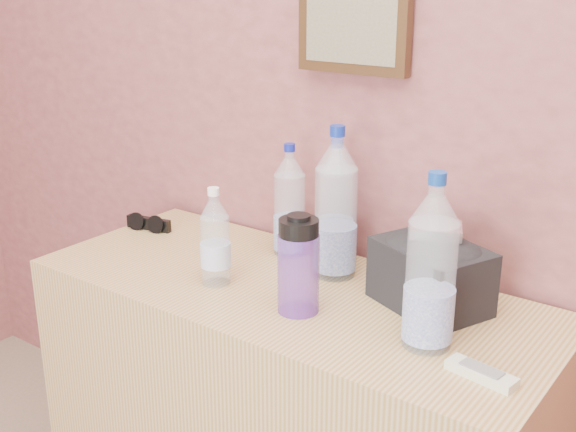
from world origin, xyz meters
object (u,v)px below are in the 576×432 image
Objects in this scene: nalgene_bottle at (298,265)px; ac_remote at (481,373)px; sunglasses at (149,224)px; pet_large_d at (431,272)px; pet_small at (215,242)px; foil_packet at (436,230)px; pet_large_c at (336,211)px; dresser at (289,429)px; pet_large_b at (336,208)px; toiletry_bag at (431,272)px; pet_large_a at (289,206)px.

nalgene_bottle is 0.45m from ac_remote.
pet_large_d is at bearing -20.82° from sunglasses.
pet_small is 1.78× the size of ac_remote.
pet_large_d is 0.20m from foil_packet.
pet_large_c reaches higher than pet_small.
pet_small is (-0.16, -0.08, 0.50)m from dresser.
pet_large_b is 2.27× the size of sunglasses.
dresser is 9.50× the size of ac_remote.
pet_large_b reaches higher than nalgene_bottle.
pet_large_d reaches higher than toiletry_bag.
dresser is 5.35× the size of pet_small.
ac_remote is at bearing -22.49° from sunglasses.
pet_large_a is at bearing -0.13° from sunglasses.
pet_large_d reaches higher than sunglasses.
sunglasses is at bearing -167.89° from pet_large_a.
ac_remote is at bearing -21.23° from pet_large_d.
pet_large_a is at bearing 83.65° from pet_small.
pet_large_c is at bearing -57.61° from pet_large_b.
pet_large_d is 0.97m from sunglasses.
pet_small is 0.51m from foil_packet.
pet_large_b reaches higher than foil_packet.
pet_large_b is at bearing 164.35° from foil_packet.
sunglasses is 1.05× the size of ac_remote.
ac_remote is at bearing -2.63° from pet_small.
pet_small is 1.69× the size of sunglasses.
pet_large_d is at bearing -28.98° from pet_large_c.
ac_remote is at bearing -12.30° from dresser.
pet_large_b is at bearing 0.78° from sunglasses.
pet_large_a reaches higher than sunglasses.
nalgene_bottle is 1.59× the size of sunglasses.
pet_large_c is (0.17, -0.05, 0.03)m from pet_large_a.
toiletry_bag is at bearing 113.99° from pet_large_d.
pet_large_c is (0.05, 0.13, 0.56)m from dresser.
dresser is 0.67m from ac_remote.
dresser is at bearing -54.25° from pet_large_a.
dresser is 0.58m from pet_large_c.
pet_large_b is (0.12, 0.04, 0.01)m from pet_large_a.
pet_large_c reaches higher than pet_large_a.
ac_remote is (0.48, -0.24, -0.16)m from pet_large_c.
sunglasses is (-0.56, -0.13, -0.12)m from pet_large_b.
dresser is 0.58m from pet_large_b.
toiletry_bag is at bearing -5.04° from pet_large_c.
pet_small is 1.07× the size of nalgene_bottle.
pet_large_c is 0.56m from ac_remote.
dresser is 0.58m from toiletry_bag.
pet_large_b is at bearing 91.82° from dresser.
sunglasses is (-0.95, 0.14, -0.14)m from pet_large_d.
pet_large_b is 2.38× the size of ac_remote.
ac_remote is at bearing -24.04° from pet_large_a.
sunglasses reaches higher than ac_remote.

